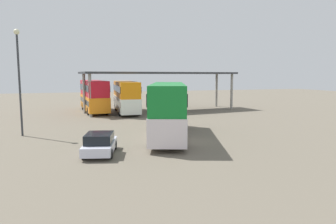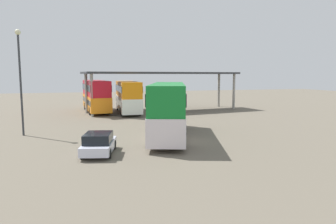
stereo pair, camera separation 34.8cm
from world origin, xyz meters
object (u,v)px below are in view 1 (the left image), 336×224
(parked_hatchback, at_px, (100,144))
(lamppost_tall, at_px, (19,70))
(double_decker_mid_row, at_px, (126,96))
(double_decker_near_canopy, at_px, (94,95))
(double_decker_main, at_px, (168,108))

(parked_hatchback, bearing_deg, lamppost_tall, 49.00)
(parked_hatchback, xyz_separation_m, double_decker_mid_row, (5.21, 20.70, 1.56))
(parked_hatchback, distance_m, double_decker_mid_row, 21.40)
(lamppost_tall, bearing_deg, parked_hatchback, -55.04)
(parked_hatchback, bearing_deg, double_decker_near_canopy, 10.88)
(double_decker_main, distance_m, double_decker_near_canopy, 19.52)
(double_decker_mid_row, bearing_deg, parked_hatchback, 169.15)
(double_decker_near_canopy, relative_size, double_decker_mid_row, 1.01)
(parked_hatchback, height_order, lamppost_tall, lamppost_tall)
(parked_hatchback, bearing_deg, double_decker_mid_row, -0.07)
(double_decker_near_canopy, height_order, lamppost_tall, lamppost_tall)
(double_decker_near_canopy, xyz_separation_m, lamppost_tall, (-6.75, -15.08, 2.99))
(parked_hatchback, height_order, double_decker_mid_row, double_decker_mid_row)
(parked_hatchback, height_order, double_decker_near_canopy, double_decker_near_canopy)
(double_decker_main, xyz_separation_m, lamppost_tall, (-11.16, 3.93, 2.95))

